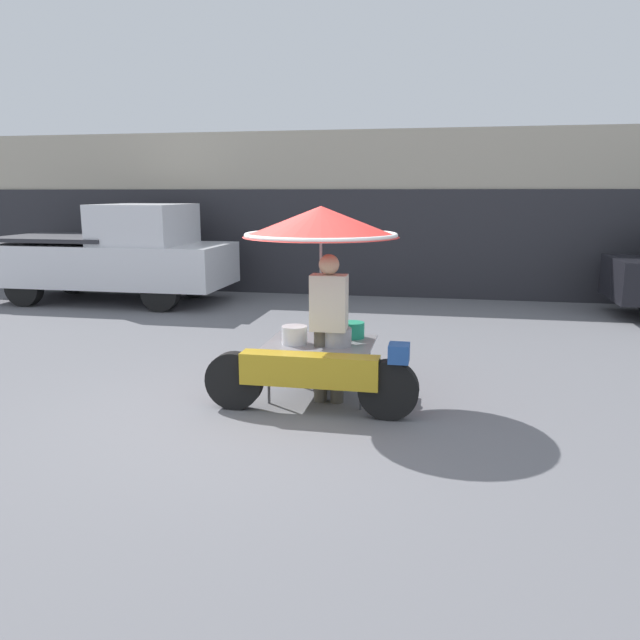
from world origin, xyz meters
The scene contains 5 objects.
ground_plane centered at (0.00, 0.00, 0.00)m, with size 36.00×36.00×0.00m, color slate.
shopfront_building centered at (0.00, 8.53, 1.74)m, with size 28.00×2.06×3.49m.
vendor_motorcycle_cart centered at (0.55, 0.60, 1.54)m, with size 2.20×1.66×2.07m.
vendor_person centered at (0.66, 0.49, 0.89)m, with size 0.38×0.22×1.59m.
pickup_truck centered at (-4.70, 5.82, 0.95)m, with size 4.82×1.96×1.98m.
Camera 1 is at (1.81, -5.81, 2.22)m, focal length 35.00 mm.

